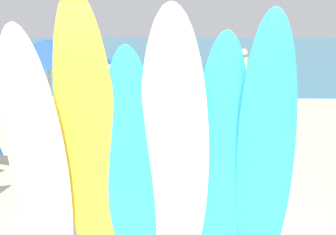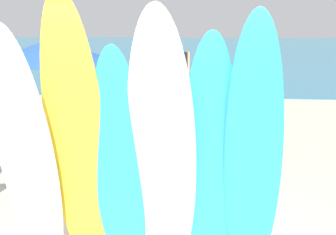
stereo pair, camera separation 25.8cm
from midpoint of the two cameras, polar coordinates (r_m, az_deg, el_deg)
ground at (r=18.22m, az=1.53°, el=5.07°), size 60.00×60.00×0.00m
ocean_water at (r=33.53m, az=2.17°, el=8.54°), size 60.00×40.00×0.02m
surfboard_rack at (r=4.48m, az=-2.89°, el=-11.85°), size 2.31×0.07×0.72m
surfboard_white_0 at (r=3.93m, az=-17.88°, el=-5.93°), size 0.51×0.76×2.38m
surfboard_yellow_1 at (r=3.83m, az=-11.86°, el=-4.13°), size 0.52×0.72×2.62m
surfboard_teal_2 at (r=3.86m, az=-6.51°, el=-7.02°), size 0.48×0.54×2.21m
surfboard_white_3 at (r=3.72m, az=-1.13°, el=-5.22°), size 0.61×0.68×2.51m
surfboard_teal_4 at (r=3.82m, az=4.69°, el=-6.36°), size 0.50×0.53×2.31m
surfboard_teal_5 at (r=3.77m, az=10.19°, el=-5.46°), size 0.52×0.68×2.48m
beachgoer_midbeach at (r=12.31m, az=-0.54°, el=6.02°), size 0.59×0.38×1.70m
beachgoer_photographing at (r=12.53m, az=8.92°, el=5.61°), size 0.40×0.59×1.56m
beachgoer_by_water at (r=9.16m, az=-8.40°, el=3.14°), size 0.55×0.35×1.57m
beachgoer_near_rack at (r=6.06m, az=-12.45°, el=-1.11°), size 0.45×0.56×1.72m
beachgoer_strolling at (r=8.23m, az=-8.01°, el=2.16°), size 0.60×0.25×1.59m
beach_umbrella at (r=6.97m, az=-16.08°, el=8.07°), size 1.97×1.97×2.08m
distant_boat at (r=17.38m, az=0.57°, el=5.09°), size 3.19×0.63×0.25m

